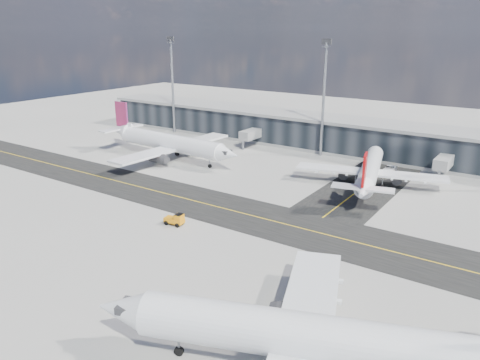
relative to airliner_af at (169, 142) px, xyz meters
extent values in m
plane|color=gray|center=(30.13, -23.80, -4.19)|extent=(300.00, 300.00, 0.00)
cube|color=black|center=(30.13, -19.80, -4.18)|extent=(180.00, 14.00, 0.02)
cube|color=black|center=(48.13, 11.20, -4.18)|extent=(14.00, 50.00, 0.02)
cube|color=yellow|center=(30.13, -19.80, -4.16)|extent=(180.00, 0.25, 0.01)
cube|color=yellow|center=(48.13, 11.20, -4.16)|extent=(0.25, 50.00, 0.01)
cube|color=black|center=(30.13, 31.20, -0.19)|extent=(150.00, 12.00, 8.00)
cube|color=gray|center=(30.13, 31.20, 4.21)|extent=(152.00, 13.00, 0.80)
cube|color=gray|center=(30.13, 31.20, -3.79)|extent=(150.00, 12.20, 0.80)
cube|color=gray|center=(10.13, 23.20, -0.69)|extent=(3.00, 10.00, 2.40)
cylinder|color=gray|center=(10.13, 18.20, -2.99)|extent=(0.60, 0.60, 2.40)
cube|color=gray|center=(60.13, 23.20, -0.69)|extent=(3.00, 10.00, 2.40)
cylinder|color=gray|center=(60.13, 18.20, -2.99)|extent=(0.60, 0.60, 2.40)
cylinder|color=gray|center=(-19.87, 24.20, 9.81)|extent=(0.70, 0.70, 28.00)
cube|color=#2D2D30|center=(-19.87, 24.20, 24.01)|extent=(2.50, 0.50, 1.40)
cylinder|color=gray|center=(30.13, 24.20, 9.81)|extent=(0.70, 0.70, 28.00)
cube|color=#2D2D30|center=(30.13, 24.20, 24.01)|extent=(2.50, 0.50, 1.40)
cylinder|color=white|center=(0.65, -0.04, 0.07)|extent=(32.15, 6.03, 4.26)
cone|color=white|center=(18.73, -1.04, 0.07)|extent=(5.56, 4.55, 4.26)
cone|color=white|center=(-17.97, 1.00, 0.71)|extent=(6.62, 4.61, 4.26)
cube|color=white|center=(1.71, -0.10, -0.99)|extent=(7.33, 36.46, 0.53)
cylinder|color=#2D2D30|center=(3.13, 6.23, -2.16)|extent=(4.60, 2.70, 2.45)
cylinder|color=#2D2D30|center=(2.42, -6.54, -2.16)|extent=(4.60, 2.70, 2.45)
cube|color=silver|center=(3.13, 6.23, -1.31)|extent=(2.15, 0.54, 0.85)
cube|color=silver|center=(2.42, -6.54, -1.31)|extent=(2.15, 0.54, 0.85)
cube|color=#782355|center=(-17.44, 0.97, 5.19)|extent=(4.49, 0.73, 6.61)
cube|color=white|center=(-17.97, 1.00, 1.35)|extent=(3.69, 12.93, 0.37)
cube|color=#2D2D30|center=(18.20, -1.01, 0.50)|extent=(2.26, 2.46, 0.75)
cylinder|color=gray|center=(13.41, -0.75, -2.91)|extent=(0.27, 0.27, 2.13)
cylinder|color=black|center=(13.41, -0.75, -3.71)|extent=(0.98, 0.43, 0.96)
cylinder|color=black|center=(-0.24, 3.21, -3.60)|extent=(1.20, 0.60, 1.17)
cylinder|color=black|center=(-0.60, -3.17, -3.60)|extent=(1.20, 0.60, 1.17)
cylinder|color=white|center=(48.80, 7.47, -0.60)|extent=(10.22, 26.99, 3.59)
cone|color=white|center=(44.98, 22.25, -0.60)|extent=(4.60, 5.25, 3.59)
cone|color=white|center=(52.73, -7.75, -0.06)|extent=(4.83, 6.12, 3.59)
cube|color=white|center=(48.58, 8.34, -1.49)|extent=(30.69, 11.99, 0.45)
cylinder|color=#2D2D30|center=(43.14, 7.86, -2.48)|extent=(2.94, 4.17, 2.07)
cylinder|color=#2D2D30|center=(53.57, 10.56, -2.48)|extent=(2.94, 4.17, 2.07)
cube|color=silver|center=(43.14, 7.86, -1.76)|extent=(0.80, 1.83, 0.72)
cube|color=silver|center=(53.57, 10.56, -1.76)|extent=(0.80, 1.83, 0.72)
cube|color=#AC0B0D|center=(52.62, -7.31, 3.72)|extent=(1.34, 3.75, 5.57)
cube|color=white|center=(52.73, -7.75, 0.48)|extent=(11.06, 5.13, 0.31)
cube|color=#2D2D30|center=(45.09, 21.82, -0.24)|extent=(2.36, 2.23, 0.63)
cylinder|color=gray|center=(46.11, 17.91, -3.11)|extent=(0.26, 0.26, 1.80)
cylinder|color=black|center=(46.11, 17.91, -3.78)|extent=(0.51, 0.86, 0.81)
cylinder|color=black|center=(46.42, 5.93, -3.69)|extent=(0.68, 1.07, 0.99)
cylinder|color=black|center=(51.64, 7.28, -3.69)|extent=(0.68, 1.07, 0.99)
cylinder|color=silver|center=(63.76, -50.19, 0.25)|extent=(32.77, 15.69, 4.44)
cone|color=silver|center=(46.06, -56.72, 0.25)|extent=(6.74, 6.08, 4.44)
cube|color=silver|center=(62.72, -50.57, -0.86)|extent=(18.26, 37.32, 0.55)
cylinder|color=#2D2D30|center=(59.37, -44.71, -2.08)|extent=(5.26, 4.01, 2.55)
cube|color=silver|center=(59.37, -44.71, -1.19)|extent=(2.24, 1.18, 0.89)
cube|color=#2D2D30|center=(46.58, -56.53, 0.69)|extent=(2.93, 3.06, 0.78)
cylinder|color=gray|center=(51.26, -54.80, -2.86)|extent=(0.34, 0.34, 2.22)
cylinder|color=black|center=(51.26, -54.80, -3.69)|extent=(1.07, 0.71, 1.00)
cylinder|color=black|center=(63.65, -46.68, -3.58)|extent=(1.34, 0.94, 1.22)
cube|color=orange|center=(28.88, -30.45, -3.35)|extent=(3.49, 1.94, 0.78)
cube|color=orange|center=(29.87, -30.33, -2.63)|extent=(1.38, 1.58, 1.00)
cube|color=black|center=(29.87, -30.33, -2.24)|extent=(1.27, 1.51, 0.28)
cylinder|color=black|center=(29.90, -29.60, -3.80)|extent=(0.81, 0.37, 0.78)
cylinder|color=black|center=(30.07, -31.04, -3.80)|extent=(0.81, 0.37, 0.78)
cylinder|color=black|center=(27.69, -29.86, -3.80)|extent=(0.81, 0.37, 0.78)
cylinder|color=black|center=(27.86, -31.30, -3.80)|extent=(0.81, 0.37, 0.78)
imported|color=white|center=(49.19, 20.20, -3.50)|extent=(2.49, 5.02, 1.37)
camera|label=1|loc=(78.37, -83.80, 27.20)|focal=35.00mm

